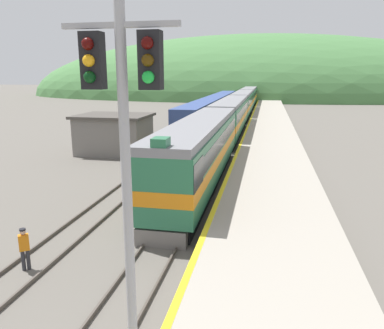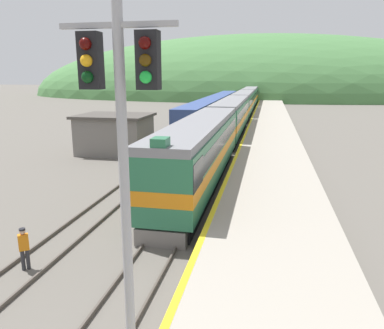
# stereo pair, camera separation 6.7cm
# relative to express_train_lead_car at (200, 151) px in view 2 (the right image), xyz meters

# --- Properties ---
(track_main) EXTENTS (1.52, 180.00, 0.16)m
(track_main) POSITION_rel_express_train_lead_car_xyz_m (0.00, 49.98, -2.27)
(track_main) COLOR #4C443D
(track_main) RESTS_ON ground
(track_siding) EXTENTS (1.52, 180.00, 0.16)m
(track_siding) POSITION_rel_express_train_lead_car_xyz_m (-4.37, 49.98, -2.27)
(track_siding) COLOR #4C443D
(track_siding) RESTS_ON ground
(platform) EXTENTS (5.63, 140.00, 0.97)m
(platform) POSITION_rel_express_train_lead_car_xyz_m (4.62, 29.98, -1.87)
(platform) COLOR #9E9689
(platform) RESTS_ON ground
(distant_hills) EXTENTS (160.27, 72.12, 40.31)m
(distant_hills) POSITION_rel_express_train_lead_car_xyz_m (0.00, 108.34, -2.35)
(distant_hills) COLOR #477A42
(distant_hills) RESTS_ON ground
(station_shed) EXTENTS (6.53, 5.31, 3.58)m
(station_shed) POSITION_rel_express_train_lead_car_xyz_m (-9.60, 8.84, -0.53)
(station_shed) COLOR slate
(station_shed) RESTS_ON ground
(express_train_lead_car) EXTENTS (2.92, 19.42, 4.65)m
(express_train_lead_car) POSITION_rel_express_train_lead_car_xyz_m (0.00, 0.00, 0.00)
(express_train_lead_car) COLOR black
(express_train_lead_car) RESTS_ON ground
(carriage_second) EXTENTS (2.91, 20.29, 4.29)m
(carriage_second) POSITION_rel_express_train_lead_car_xyz_m (0.00, 20.97, -0.01)
(carriage_second) COLOR black
(carriage_second) RESTS_ON ground
(carriage_third) EXTENTS (2.91, 20.29, 4.29)m
(carriage_third) POSITION_rel_express_train_lead_car_xyz_m (0.00, 42.14, -0.01)
(carriage_third) COLOR black
(carriage_third) RESTS_ON ground
(carriage_fourth) EXTENTS (2.91, 20.29, 4.29)m
(carriage_fourth) POSITION_rel_express_train_lead_car_xyz_m (0.00, 63.31, -0.01)
(carriage_fourth) COLOR black
(carriage_fourth) RESTS_ON ground
(siding_train) EXTENTS (2.90, 47.65, 3.64)m
(siding_train) POSITION_rel_express_train_lead_car_xyz_m (-4.37, 37.98, -0.47)
(siding_train) COLOR black
(siding_train) RESTS_ON ground
(signal_mast_main) EXTENTS (2.20, 0.42, 8.87)m
(signal_mast_main) POSITION_rel_express_train_lead_car_xyz_m (1.55, -16.81, 3.48)
(signal_mast_main) COLOR #9E9EA3
(signal_mast_main) RESTS_ON ground
(track_worker) EXTENTS (0.42, 0.39, 1.65)m
(track_worker) POSITION_rel_express_train_lead_car_xyz_m (-4.41, -12.11, -1.42)
(track_worker) COLOR #2D2D33
(track_worker) RESTS_ON ground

